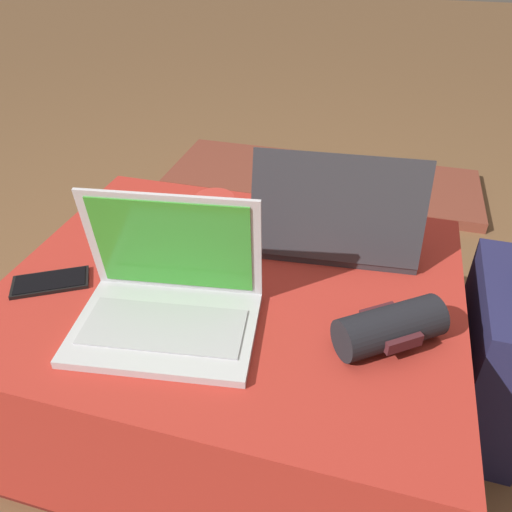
% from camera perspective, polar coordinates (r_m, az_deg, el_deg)
% --- Properties ---
extents(ground_plane, '(14.00, 14.00, 0.00)m').
position_cam_1_polar(ground_plane, '(1.36, -2.20, -17.18)').
color(ground_plane, brown).
extents(ottoman, '(0.94, 0.76, 0.43)m').
position_cam_1_polar(ottoman, '(1.19, -2.44, -10.88)').
color(ottoman, maroon).
rests_on(ottoman, ground_plane).
extents(laptop_near, '(0.36, 0.27, 0.24)m').
position_cam_1_polar(laptop_near, '(0.94, -10.04, -4.84)').
color(laptop_near, silver).
rests_on(laptop_near, ottoman).
extents(laptop_far, '(0.38, 0.26, 0.24)m').
position_cam_1_polar(laptop_far, '(1.14, 9.00, 3.37)').
color(laptop_far, '#333338').
rests_on(laptop_far, ottoman).
extents(cell_phone, '(0.17, 0.14, 0.01)m').
position_cam_1_polar(cell_phone, '(1.12, -22.43, -2.76)').
color(cell_phone, black).
rests_on(cell_phone, ottoman).
extents(backpack, '(0.19, 0.36, 0.50)m').
position_cam_1_polar(backpack, '(1.31, 25.95, -10.85)').
color(backpack, '#23234C').
rests_on(backpack, ground_plane).
extents(wrist_brace, '(0.20, 0.18, 0.08)m').
position_cam_1_polar(wrist_brace, '(0.92, 15.05, -7.88)').
color(wrist_brace, black).
rests_on(wrist_brace, ottoman).
extents(coffee_mug, '(0.13, 0.09, 0.10)m').
position_cam_1_polar(coffee_mug, '(1.17, -4.47, 4.57)').
color(coffee_mug, red).
rests_on(coffee_mug, ottoman).
extents(fireplace_hearth, '(1.40, 0.50, 0.04)m').
position_cam_1_polar(fireplace_hearth, '(2.36, 7.48, 8.63)').
color(fireplace_hearth, brown).
rests_on(fireplace_hearth, ground_plane).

